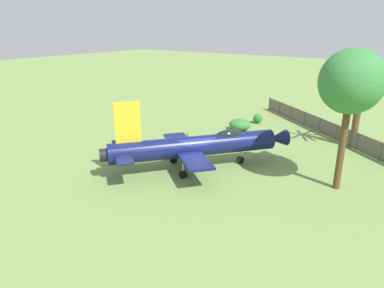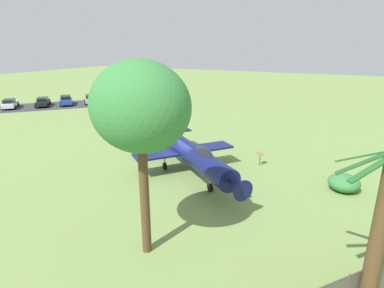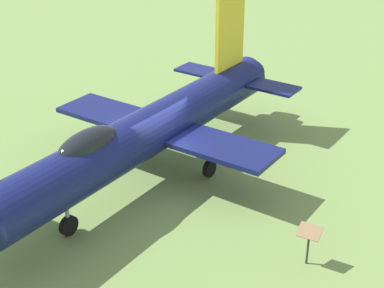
{
  "view_description": "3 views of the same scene",
  "coord_description": "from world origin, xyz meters",
  "px_view_note": "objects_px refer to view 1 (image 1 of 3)",
  "views": [
    {
      "loc": [
        19.82,
        13.99,
        10.36
      ],
      "look_at": [
        -0.6,
        -0.64,
        1.69
      ],
      "focal_mm": 32.19,
      "sensor_mm": 36.0,
      "label": 1
    },
    {
      "loc": [
        -10.77,
        20.24,
        9.65
      ],
      "look_at": [
        0.04,
        -0.85,
        2.11
      ],
      "focal_mm": 29.03,
      "sensor_mm": 36.0,
      "label": 2
    },
    {
      "loc": [
        -16.66,
        -0.31,
        9.64
      ],
      "look_at": [
        -0.89,
        -1.29,
        1.72
      ],
      "focal_mm": 53.59,
      "sensor_mm": 36.0,
      "label": 3
    }
  ],
  "objects_px": {
    "shade_tree": "(352,82)",
    "info_plaque": "(188,134)",
    "shrub_by_tree": "(240,125)",
    "shrub_near_fence": "(258,119)",
    "palm_tree": "(357,111)",
    "display_jet": "(199,145)"
  },
  "relations": [
    {
      "from": "shrub_by_tree",
      "to": "shrub_near_fence",
      "type": "bearing_deg",
      "value": 174.57
    },
    {
      "from": "shrub_near_fence",
      "to": "shrub_by_tree",
      "type": "bearing_deg",
      "value": -5.43
    },
    {
      "from": "shrub_near_fence",
      "to": "shrub_by_tree",
      "type": "height_order",
      "value": "shrub_by_tree"
    },
    {
      "from": "display_jet",
      "to": "shrub_by_tree",
      "type": "distance_m",
      "value": 11.21
    },
    {
      "from": "display_jet",
      "to": "shrub_near_fence",
      "type": "bearing_deg",
      "value": 45.82
    },
    {
      "from": "shade_tree",
      "to": "info_plaque",
      "type": "height_order",
      "value": "shade_tree"
    },
    {
      "from": "shrub_near_fence",
      "to": "shrub_by_tree",
      "type": "relative_size",
      "value": 0.5
    },
    {
      "from": "display_jet",
      "to": "shrub_by_tree",
      "type": "xyz_separation_m",
      "value": [
        -10.9,
        -2.3,
        -1.28
      ]
    },
    {
      "from": "display_jet",
      "to": "palm_tree",
      "type": "xyz_separation_m",
      "value": [
        -12.06,
        8.47,
        1.44
      ]
    },
    {
      "from": "shade_tree",
      "to": "shrub_near_fence",
      "type": "relative_size",
      "value": 8.22
    },
    {
      "from": "shrub_near_fence",
      "to": "palm_tree",
      "type": "bearing_deg",
      "value": 77.06
    },
    {
      "from": "palm_tree",
      "to": "shrub_by_tree",
      "type": "bearing_deg",
      "value": -83.85
    },
    {
      "from": "shade_tree",
      "to": "shrub_near_fence",
      "type": "height_order",
      "value": "shade_tree"
    },
    {
      "from": "display_jet",
      "to": "shrub_near_fence",
      "type": "height_order",
      "value": "display_jet"
    },
    {
      "from": "shade_tree",
      "to": "info_plaque",
      "type": "distance_m",
      "value": 15.23
    },
    {
      "from": "display_jet",
      "to": "shade_tree",
      "type": "height_order",
      "value": "shade_tree"
    },
    {
      "from": "palm_tree",
      "to": "shrub_by_tree",
      "type": "distance_m",
      "value": 11.16
    },
    {
      "from": "shade_tree",
      "to": "shrub_near_fence",
      "type": "distance_m",
      "value": 17.73
    },
    {
      "from": "shade_tree",
      "to": "info_plaque",
      "type": "bearing_deg",
      "value": -97.6
    },
    {
      "from": "shade_tree",
      "to": "shrub_by_tree",
      "type": "height_order",
      "value": "shade_tree"
    },
    {
      "from": "shrub_by_tree",
      "to": "info_plaque",
      "type": "height_order",
      "value": "shrub_by_tree"
    },
    {
      "from": "shrub_by_tree",
      "to": "info_plaque",
      "type": "bearing_deg",
      "value": -17.26
    }
  ]
}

